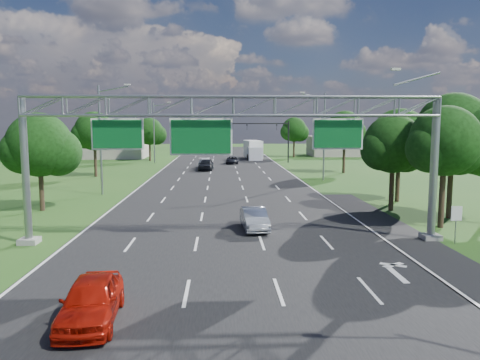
{
  "coord_description": "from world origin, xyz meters",
  "views": [
    {
      "loc": [
        -0.45,
        -13.57,
        6.55
      ],
      "look_at": [
        0.71,
        14.22,
        3.2
      ],
      "focal_mm": 35.0,
      "sensor_mm": 36.0,
      "label": 1
    }
  ],
  "objects": [
    {
      "name": "sign_gantry",
      "position": [
        0.33,
        12.0,
        6.89
      ],
      "size": [
        23.5,
        1.0,
        9.56
      ],
      "color": "gray",
      "rests_on": "ground"
    },
    {
      "name": "car_queue_b",
      "position": [
        1.48,
        63.21,
        0.6
      ],
      "size": [
        2.2,
        4.38,
        1.19
      ],
      "primitive_type": "imported",
      "rotation": [
        0.0,
        0.0,
        -0.05
      ],
      "color": "black",
      "rests_on": "ground"
    },
    {
      "name": "red_coupe",
      "position": [
        -4.76,
        1.49,
        0.75
      ],
      "size": [
        2.09,
        4.53,
        1.5
      ],
      "primitive_type": "imported",
      "rotation": [
        0.0,
        0.0,
        0.07
      ],
      "color": "#B71508",
      "rests_on": "ground"
    },
    {
      "name": "building_right",
      "position": [
        24.0,
        82.0,
        2.0
      ],
      "size": [
        12.0,
        9.0,
        4.0
      ],
      "primitive_type": "cube",
      "color": "gray",
      "rests_on": "ground"
    },
    {
      "name": "road_flare",
      "position": [
        10.2,
        14.0,
        0.0
      ],
      "size": [
        3.0,
        30.0,
        0.02
      ],
      "primitive_type": "cube",
      "color": "black",
      "rests_on": "ground"
    },
    {
      "name": "regulatory_sign",
      "position": [
        12.4,
        10.98,
        1.51
      ],
      "size": [
        0.6,
        0.08,
        2.1
      ],
      "color": "gray",
      "rests_on": "ground"
    },
    {
      "name": "ground",
      "position": [
        0.0,
        30.0,
        0.0
      ],
      "size": [
        220.0,
        220.0,
        0.0
      ],
      "primitive_type": "plane",
      "color": "#204E17",
      "rests_on": "ground"
    },
    {
      "name": "streetlight_r_mid",
      "position": [
        11.3,
        40.0,
        5.58
      ],
      "size": [
        2.97,
        0.22,
        10.16
      ],
      "color": "gray",
      "rests_on": "ground"
    },
    {
      "name": "building_left",
      "position": [
        -22.0,
        78.0,
        2.5
      ],
      "size": [
        14.0,
        10.0,
        5.0
      ],
      "primitive_type": "cube",
      "color": "gray",
      "rests_on": "ground"
    },
    {
      "name": "streetlight_l_near",
      "position": [
        -11.3,
        30.0,
        5.58
      ],
      "size": [
        2.97,
        0.22,
        10.16
      ],
      "color": "gray",
      "rests_on": "ground"
    },
    {
      "name": "car_queue_a",
      "position": [
        -2.65,
        55.56,
        0.72
      ],
      "size": [
        2.59,
        5.15,
        1.43
      ],
      "primitive_type": "imported",
      "rotation": [
        0.0,
        0.0,
        0.12
      ],
      "color": "white",
      "rests_on": "ground"
    },
    {
      "name": "tree_verge_la",
      "position": [
        -13.92,
        22.04,
        4.76
      ],
      "size": [
        5.76,
        4.8,
        7.4
      ],
      "color": "#2D2116",
      "rests_on": "ground"
    },
    {
      "name": "car_queue_c",
      "position": [
        -2.5,
        52.49,
        0.82
      ],
      "size": [
        2.26,
        4.94,
        1.64
      ],
      "primitive_type": "imported",
      "rotation": [
        0.0,
        0.0,
        -0.07
      ],
      "color": "black",
      "rests_on": "ground"
    },
    {
      "name": "tree_verge_re",
      "position": [
        14.08,
        78.04,
        5.2
      ],
      "size": [
        5.76,
        4.8,
        7.84
      ],
      "color": "#2D2116",
      "rests_on": "ground"
    },
    {
      "name": "streetlight_l_far",
      "position": [
        -11.3,
        65.0,
        5.58
      ],
      "size": [
        2.97,
        0.22,
        10.16
      ],
      "color": "gray",
      "rests_on": "ground"
    },
    {
      "name": "tree_verge_lb",
      "position": [
        -15.92,
        45.04,
        5.41
      ],
      "size": [
        5.76,
        4.8,
        8.06
      ],
      "color": "#2D2116",
      "rests_on": "ground"
    },
    {
      "name": "road",
      "position": [
        0.0,
        30.0,
        0.0
      ],
      "size": [
        18.0,
        180.0,
        0.02
      ],
      "primitive_type": "cube",
      "color": "black",
      "rests_on": "ground"
    },
    {
      "name": "tree_verge_rd",
      "position": [
        16.08,
        48.04,
        5.63
      ],
      "size": [
        5.76,
        4.8,
        8.28
      ],
      "color": "#2D2116",
      "rests_on": "ground"
    },
    {
      "name": "tree_verge_lc",
      "position": [
        -12.92,
        70.04,
        4.98
      ],
      "size": [
        5.76,
        4.8,
        7.62
      ],
      "color": "#2D2116",
      "rests_on": "ground"
    },
    {
      "name": "traffic_signal",
      "position": [
        7.48,
        65.0,
        5.17
      ],
      "size": [
        12.21,
        0.24,
        7.0
      ],
      "color": "black",
      "rests_on": "ground"
    },
    {
      "name": "box_truck",
      "position": [
        5.69,
        73.83,
        1.63
      ],
      "size": [
        3.35,
        9.23,
        3.4
      ],
      "rotation": [
        0.0,
        0.0,
        0.12
      ],
      "color": "white",
      "rests_on": "ground"
    },
    {
      "name": "silver_sedan",
      "position": [
        1.63,
        14.95,
        0.68
      ],
      "size": [
        1.7,
        4.21,
        1.36
      ],
      "primitive_type": "imported",
      "rotation": [
        0.0,
        0.0,
        0.07
      ],
      "color": "#A4A9B0",
      "rests_on": "ground"
    },
    {
      "name": "tree_cluster_right",
      "position": [
        14.8,
        19.19,
        5.31
      ],
      "size": [
        9.91,
        14.6,
        8.68
      ],
      "color": "#2D2116",
      "rests_on": "ground"
    }
  ]
}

